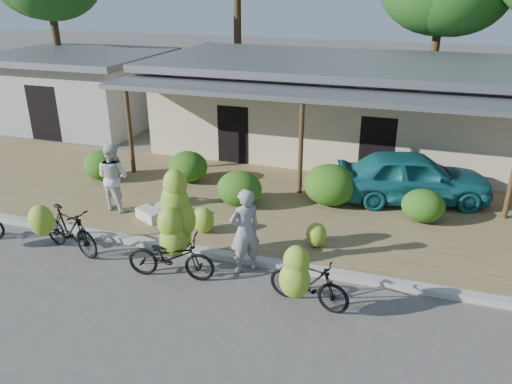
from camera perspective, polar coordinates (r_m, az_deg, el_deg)
ground at (r=9.88m, az=-3.55°, el=-13.92°), size 100.00×100.00×0.00m
sidewalk at (r=13.97m, az=3.91°, el=-1.93°), size 60.00×6.00×0.12m
curb at (r=11.41m, az=0.12°, el=-7.90°), size 60.00×0.25×0.15m
shop_main at (r=18.97m, az=8.57°, el=9.88°), size 13.00×8.50×3.35m
shop_grey at (r=23.45m, az=-19.43°, el=11.07°), size 7.00×6.00×3.15m
hedge_0 at (r=16.45m, az=-17.17°, el=2.92°), size 1.18×1.06×0.92m
hedge_1 at (r=15.70m, az=-7.78°, el=2.90°), size 1.23×1.11×0.96m
hedge_2 at (r=13.85m, az=-1.90°, el=0.38°), size 1.26×1.14×0.99m
hedge_3 at (r=14.04m, az=8.46°, el=0.81°), size 1.48×1.33×1.15m
hedge_4 at (r=13.66m, az=18.56°, el=-1.49°), size 1.11×1.00×0.87m
bike_left at (r=12.38m, az=-20.94°, el=-3.92°), size 1.97×1.39×1.44m
bike_center at (r=10.91m, az=-9.41°, el=-5.00°), size 1.99×1.32×2.29m
bike_right at (r=9.69m, az=5.63°, el=-9.98°), size 1.76×1.29×1.61m
loose_banana_a at (r=12.55m, az=-6.28°, el=-3.14°), size 0.50×0.43×0.63m
loose_banana_b at (r=12.47m, az=-6.00°, el=-3.22°), size 0.53×0.45×0.66m
loose_banana_c at (r=11.84m, az=6.90°, el=-4.91°), size 0.49×0.42×0.62m
sack_near at (r=13.55m, az=-9.68°, el=-2.08°), size 0.86×0.42×0.30m
sack_far at (r=13.44m, az=-12.09°, el=-2.53°), size 0.84×0.67×0.28m
vendor at (r=10.76m, az=-1.28°, el=-4.48°), size 0.83×0.83×1.94m
bystander at (r=14.01m, az=-16.02°, el=1.69°), size 1.02×0.85×1.88m
teal_van at (r=14.73m, az=17.46°, el=1.67°), size 4.56×2.74×1.45m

